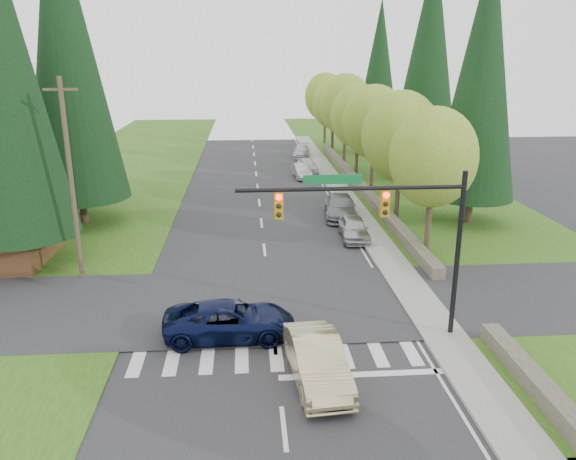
{
  "coord_description": "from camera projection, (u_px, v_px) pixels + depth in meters",
  "views": [
    {
      "loc": [
        -0.99,
        -15.55,
        10.95
      ],
      "look_at": [
        1.0,
        10.37,
        2.8
      ],
      "focal_mm": 35.0,
      "sensor_mm": 36.0,
      "label": 1
    }
  ],
  "objects": [
    {
      "name": "conifer_w_e",
      "position": [
        64.0,
        64.0,
        40.68
      ],
      "size": [
        5.78,
        5.78,
        18.8
      ],
      "color": "#38281C",
      "rests_on": "ground"
    },
    {
      "name": "parked_car_c",
      "position": [
        302.0,
        171.0,
        51.77
      ],
      "size": [
        1.61,
        3.96,
        1.28
      ],
      "primitive_type": "imported",
      "rotation": [
        0.0,
        0.0,
        0.07
      ],
      "color": "#A9A8AD",
      "rests_on": "ground"
    },
    {
      "name": "parked_car_b",
      "position": [
        340.0,
        207.0,
        39.28
      ],
      "size": [
        2.7,
        5.44,
        1.52
      ],
      "primitive_type": "imported",
      "rotation": [
        0.0,
        0.0,
        -0.11
      ],
      "color": "slate",
      "rests_on": "ground"
    },
    {
      "name": "parked_car_a",
      "position": [
        354.0,
        228.0,
        34.62
      ],
      "size": [
        1.84,
        4.17,
        1.39
      ],
      "primitive_type": "imported",
      "rotation": [
        0.0,
        0.0,
        -0.05
      ],
      "color": "#A9A8AD",
      "rests_on": "ground"
    },
    {
      "name": "decid_tree_3",
      "position": [
        358.0,
        116.0,
        50.42
      ],
      "size": [
        5.0,
        5.0,
        8.55
      ],
      "color": "#38281C",
      "rests_on": "ground"
    },
    {
      "name": "ground",
      "position": [
        282.0,
        409.0,
        18.14
      ],
      "size": [
        120.0,
        120.0,
        0.0
      ],
      "primitive_type": "plane",
      "color": "#28282B",
      "rests_on": "ground"
    },
    {
      "name": "decid_tree_6",
      "position": [
        325.0,
        97.0,
        70.34
      ],
      "size": [
        5.2,
        5.2,
        8.86
      ],
      "color": "#38281C",
      "rests_on": "ground"
    },
    {
      "name": "decid_tree_4",
      "position": [
        346.0,
        105.0,
        56.97
      ],
      "size": [
        5.4,
        5.4,
        9.18
      ],
      "color": "#38281C",
      "rests_on": "ground"
    },
    {
      "name": "conifer_w_c",
      "position": [
        65.0,
        49.0,
        34.82
      ],
      "size": [
        6.46,
        6.46,
        20.8
      ],
      "color": "#38281C",
      "rests_on": "ground"
    },
    {
      "name": "sidewalk_east",
      "position": [
        359.0,
        216.0,
        39.56
      ],
      "size": [
        1.8,
        80.0,
        0.13
      ],
      "primitive_type": "cube",
      "color": "gray",
      "rests_on": "ground"
    },
    {
      "name": "grass_west",
      "position": [
        61.0,
        231.0,
        36.22
      ],
      "size": [
        14.0,
        110.0,
        0.06
      ],
      "primitive_type": "cube",
      "color": "#245717",
      "rests_on": "ground"
    },
    {
      "name": "decid_tree_2",
      "position": [
        374.0,
        122.0,
        43.67
      ],
      "size": [
        5.0,
        5.0,
        8.82
      ],
      "color": "#38281C",
      "rests_on": "ground"
    },
    {
      "name": "parked_car_e",
      "position": [
        302.0,
        151.0,
        62.34
      ],
      "size": [
        2.39,
        4.7,
        1.31
      ],
      "primitive_type": "imported",
      "rotation": [
        0.0,
        0.0,
        -0.13
      ],
      "color": "#B1B1B6",
      "rests_on": "ground"
    },
    {
      "name": "traffic_signal",
      "position": [
        388.0,
        219.0,
        21.25
      ],
      "size": [
        8.7,
        0.37,
        6.8
      ],
      "color": "black",
      "rests_on": "ground"
    },
    {
      "name": "utility_pole",
      "position": [
        71.0,
        179.0,
        27.33
      ],
      "size": [
        1.6,
        0.24,
        10.0
      ],
      "color": "#473828",
      "rests_on": "ground"
    },
    {
      "name": "sedan_champagne",
      "position": [
        317.0,
        361.0,
        19.47
      ],
      "size": [
        2.1,
        4.94,
        1.59
      ],
      "primitive_type": "imported",
      "rotation": [
        0.0,
        0.0,
        0.09
      ],
      "color": "#CABA87",
      "rests_on": "ground"
    },
    {
      "name": "decid_tree_1",
      "position": [
        401.0,
        136.0,
        37.07
      ],
      "size": [
        5.2,
        5.2,
        8.8
      ],
      "color": "#38281C",
      "rests_on": "ground"
    },
    {
      "name": "conifer_e_a",
      "position": [
        482.0,
        74.0,
        35.26
      ],
      "size": [
        5.44,
        5.44,
        17.8
      ],
      "color": "#38281C",
      "rests_on": "ground"
    },
    {
      "name": "grass_east",
      "position": [
        453.0,
        223.0,
        38.11
      ],
      "size": [
        14.0,
        110.0,
        0.06
      ],
      "primitive_type": "cube",
      "color": "#245717",
      "rests_on": "ground"
    },
    {
      "name": "decid_tree_0",
      "position": [
        433.0,
        158.0,
        30.46
      ],
      "size": [
        4.8,
        4.8,
        8.37
      ],
      "color": "#38281C",
      "rests_on": "ground"
    },
    {
      "name": "parked_car_d",
      "position": [
        307.0,
        165.0,
        54.44
      ],
      "size": [
        1.92,
        4.09,
        1.35
      ],
      "primitive_type": "imported",
      "rotation": [
        0.0,
        0.0,
        0.08
      ],
      "color": "silver",
      "rests_on": "ground"
    },
    {
      "name": "curb_east",
      "position": [
        347.0,
        216.0,
        39.5
      ],
      "size": [
        0.2,
        80.0,
        0.13
      ],
      "primitive_type": "cube",
      "color": "gray",
      "rests_on": "ground"
    },
    {
      "name": "decid_tree_5",
      "position": [
        333.0,
        104.0,
        63.77
      ],
      "size": [
        4.8,
        4.8,
        8.3
      ],
      "color": "#38281C",
      "rests_on": "ground"
    },
    {
      "name": "suv_navy",
      "position": [
        230.0,
        320.0,
        22.55
      ],
      "size": [
        5.34,
        2.56,
        1.47
      ],
      "primitive_type": "imported",
      "rotation": [
        0.0,
        0.0,
        1.6
      ],
      "color": "black",
      "rests_on": "ground"
    },
    {
      "name": "stone_wall_north",
      "position": [
        360.0,
        186.0,
        47.21
      ],
      "size": [
        0.7,
        40.0,
        0.7
      ],
      "primitive_type": "cube",
      "color": "#4C4438",
      "rests_on": "ground"
    },
    {
      "name": "conifer_e_b",
      "position": [
        429.0,
        56.0,
        48.35
      ],
      "size": [
        6.12,
        6.12,
        19.8
      ],
      "color": "#38281C",
      "rests_on": "ground"
    },
    {
      "name": "conifer_e_c",
      "position": [
        379.0,
        70.0,
        62.05
      ],
      "size": [
        5.1,
        5.1,
        16.8
      ],
      "color": "#38281C",
      "rests_on": "ground"
    },
    {
      "name": "cross_street",
      "position": [
        270.0,
        304.0,
        25.76
      ],
      "size": [
        120.0,
        8.0,
        0.1
      ],
      "primitive_type": "cube",
      "color": "#28282B",
      "rests_on": "ground"
    }
  ]
}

